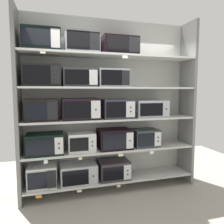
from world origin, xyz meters
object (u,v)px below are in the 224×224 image
Objects in this scene: microwave_1 at (78,173)px; microwave_5 at (114,139)px; microwave_10 at (149,109)px; microwave_16 at (120,46)px; microwave_6 at (145,138)px; microwave_7 at (42,110)px; microwave_0 at (42,175)px; microwave_13 at (112,78)px; microwave_4 at (81,142)px; microwave_8 at (81,109)px; microwave_9 at (117,109)px; microwave_2 at (114,169)px; microwave_3 at (45,144)px; microwave_11 at (42,76)px; microwave_12 at (79,78)px; microwave_14 at (42,40)px; microwave_15 at (82,43)px.

microwave_5 is (0.60, 0.00, 0.52)m from microwave_1.
microwave_10 is 1.15m from microwave_16.
microwave_6 is 1.77m from microwave_7.
microwave_13 is at bearing -0.01° from microwave_0.
microwave_4 is 1.64m from microwave_16.
microwave_4 is 1.11m from microwave_6.
microwave_4 is 0.79× the size of microwave_5.
microwave_9 is at bearing -0.03° from microwave_8.
microwave_8 is (0.05, 0.00, 1.03)m from microwave_1.
microwave_16 is (0.12, 0.00, 0.51)m from microwave_13.
microwave_6 is at bearing 0.02° from microwave_16.
microwave_2 is at bearing 179.83° from microwave_16.
microwave_3 is 0.95× the size of microwave_16.
microwave_0 is at bearing 179.99° from microwave_5.
microwave_8 is at bearing 0.03° from microwave_11.
microwave_12 is (-0.02, -0.00, 1.01)m from microwave_4.
microwave_13 reaches higher than microwave_12.
microwave_3 is 1.25m from microwave_9.
microwave_5 is at bearing 0.00° from microwave_11.
microwave_5 is 1.12× the size of microwave_13.
microwave_8 is 1.03× the size of microwave_10.
microwave_12 is (-0.55, -0.00, 1.51)m from microwave_2.
microwave_10 reaches higher than microwave_2.
microwave_3 is 1.53m from microwave_14.
microwave_2 is at bearing 0.02° from microwave_11.
microwave_11 is (-0.01, -0.00, 1.02)m from microwave_3.
microwave_12 is at bearing -179.97° from microwave_2.
microwave_10 is (0.59, 0.00, -0.01)m from microwave_9.
microwave_5 reaches higher than microwave_4.
microwave_2 is 1.18× the size of microwave_4.
microwave_3 is 1.04× the size of microwave_11.
microwave_5 is 1.14m from microwave_12.
microwave_13 is at bearing -0.01° from microwave_3.
microwave_4 is at bearing -180.00° from microwave_2.
microwave_6 is 1.23m from microwave_8.
microwave_9 is at bearing -0.01° from microwave_0.
microwave_5 is 0.50m from microwave_9.
microwave_11 is at bearing -180.00° from microwave_9.
microwave_14 is at bearing 180.00° from microwave_10.
microwave_10 is at bearing 0.01° from microwave_7.
microwave_6 reaches higher than microwave_2.
microwave_0 is 2.04m from microwave_10.
microwave_14 reaches higher than microwave_13.
microwave_11 is 1.08× the size of microwave_13.
microwave_6 is (0.56, 0.00, -0.02)m from microwave_5.
microwave_3 is at bearing 179.99° from microwave_15.
microwave_5 is 0.80m from microwave_10.
microwave_12 is at bearing 180.00° from microwave_5.
microwave_7 reaches higher than microwave_3.
microwave_15 reaches higher than microwave_13.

